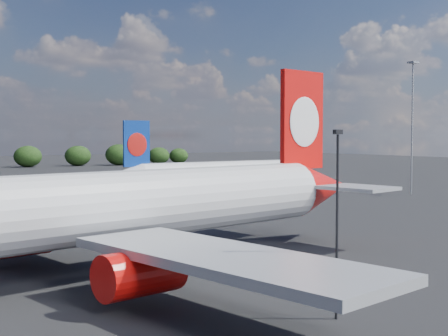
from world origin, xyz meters
TOP-DOWN VIEW (x-y plane):
  - qantas_airliner at (5.45, 8.18)m, footprint 53.99×51.56m
  - china_southern_airliner at (43.49, 57.63)m, footprint 41.42×39.30m
  - apron_lamp_post at (9.88, -10.05)m, footprint 0.55×0.30m
  - floodlight_mast_near at (77.19, 41.82)m, footprint 1.60×1.60m

SIDE VIEW (x-z plane):
  - china_southern_airliner at x=43.49m, z-range -2.65..10.91m
  - qantas_airliner at x=5.45m, z-range -3.45..14.21m
  - apron_lamp_post at x=9.88m, z-range 0.65..12.09m
  - floodlight_mast_near at x=77.19m, z-range 3.39..28.27m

